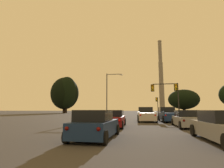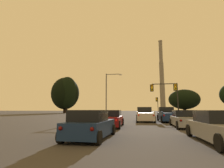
% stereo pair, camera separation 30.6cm
% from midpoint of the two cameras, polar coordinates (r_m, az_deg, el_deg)
% --- Properties ---
extents(sedan_right_lane_third, '(1.99, 4.71, 1.43)m').
position_cam_midpoint_polar(sedan_right_lane_third, '(9.48, 32.86, -11.81)').
color(sedan_right_lane_third, gray).
rests_on(sedan_right_lane_third, ground_plane).
extents(hatchback_left_lane_third, '(2.06, 4.17, 1.44)m').
position_cam_midpoint_polar(hatchback_left_lane_third, '(9.24, -6.03, -13.24)').
color(hatchback_left_lane_third, navy).
rests_on(hatchback_left_lane_third, ground_plane).
extents(pickup_truck_center_lane_front, '(2.27, 5.53, 1.82)m').
position_cam_midpoint_polar(pickup_truck_center_lane_front, '(23.04, 11.04, -9.89)').
color(pickup_truck_center_lane_front, silver).
rests_on(pickup_truck_center_lane_front, ground_plane).
extents(pickup_truck_right_lane_front, '(2.19, 5.51, 1.82)m').
position_cam_midpoint_polar(pickup_truck_right_lane_front, '(23.33, 18.00, -9.62)').
color(pickup_truck_right_lane_front, navy).
rests_on(pickup_truck_right_lane_front, ground_plane).
extents(sedan_right_lane_second, '(2.16, 4.77, 1.43)m').
position_cam_midpoint_polar(sedan_right_lane_second, '(16.25, 23.12, -10.52)').
color(sedan_right_lane_second, gray).
rests_on(sedan_right_lane_second, ground_plane).
extents(sedan_left_lane_second, '(2.07, 4.74, 1.43)m').
position_cam_midpoint_polar(sedan_left_lane_second, '(15.47, 0.23, -11.32)').
color(sedan_left_lane_second, maroon).
rests_on(sedan_left_lane_second, ground_plane).
extents(traffic_light_overhead_right, '(4.64, 0.50, 5.94)m').
position_cam_midpoint_polar(traffic_light_overhead_right, '(31.05, 18.19, -2.36)').
color(traffic_light_overhead_right, black).
rests_on(traffic_light_overhead_right, ground_plane).
extents(traffic_light_far_right, '(0.78, 0.50, 5.22)m').
position_cam_midpoint_polar(traffic_light_far_right, '(54.25, 14.74, -6.07)').
color(traffic_light_far_right, black).
rests_on(traffic_light_far_right, ground_plane).
extents(street_lamp, '(3.14, 0.36, 8.25)m').
position_cam_midpoint_polar(street_lamp, '(32.60, -0.78, -2.04)').
color(street_lamp, '#56565B').
rests_on(street_lamp, ground_plane).
extents(smokestack, '(6.03, 6.03, 55.37)m').
position_cam_midpoint_polar(smokestack, '(137.77, 16.08, 0.33)').
color(smokestack, slate).
rests_on(smokestack, ground_plane).
extents(treeline_center_right, '(12.86, 11.58, 16.44)m').
position_cam_midpoint_polar(treeline_center_right, '(83.69, -14.93, -2.95)').
color(treeline_center_right, black).
rests_on(treeline_center_right, ground_plane).
extents(treeline_right_mid, '(9.25, 8.33, 16.49)m').
position_cam_midpoint_polar(treeline_right_mid, '(81.95, -14.35, -2.70)').
color(treeline_right_mid, black).
rests_on(treeline_right_mid, ground_plane).
extents(treeline_left_mid, '(12.30, 11.07, 9.76)m').
position_cam_midpoint_polar(treeline_left_mid, '(77.39, 22.59, -4.67)').
color(treeline_left_mid, black).
rests_on(treeline_left_mid, ground_plane).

